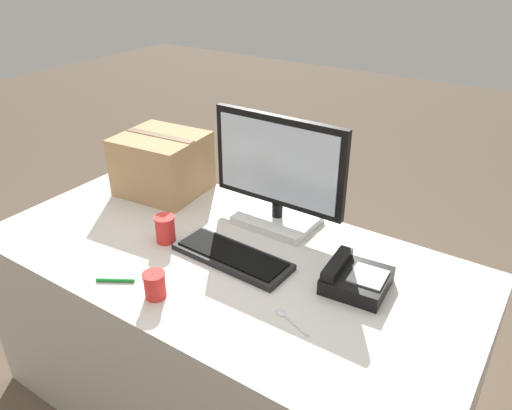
{
  "coord_description": "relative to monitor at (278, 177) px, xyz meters",
  "views": [
    {
      "loc": [
        0.93,
        -1.19,
        1.77
      ],
      "look_at": [
        0.04,
        0.15,
        0.91
      ],
      "focal_mm": 35.0,
      "sensor_mm": 36.0,
      "label": 1
    }
  ],
  "objects": [
    {
      "name": "spoon",
      "position": [
        0.32,
        -0.47,
        -0.2
      ],
      "size": [
        0.14,
        0.07,
        0.0
      ],
      "rotation": [
        0.0,
        0.0,
        2.78
      ],
      "color": "silver",
      "rests_on": "office_desk"
    },
    {
      "name": "paper_cup_right",
      "position": [
        -0.08,
        -0.61,
        -0.16
      ],
      "size": [
        0.07,
        0.07,
        0.09
      ],
      "color": "red",
      "rests_on": "office_desk"
    },
    {
      "name": "ground_plane",
      "position": [
        -0.04,
        -0.3,
        -0.96
      ],
      "size": [
        12.0,
        12.0,
        0.0
      ],
      "primitive_type": "plane",
      "color": "brown"
    },
    {
      "name": "keyboard",
      "position": [
        0.0,
        -0.31,
        -0.19
      ],
      "size": [
        0.45,
        0.18,
        0.03
      ],
      "rotation": [
        0.0,
        0.0,
        -0.04
      ],
      "color": "black",
      "rests_on": "office_desk"
    },
    {
      "name": "pen_marker",
      "position": [
        -0.24,
        -0.63,
        -0.2
      ],
      "size": [
        0.12,
        0.08,
        0.01
      ],
      "rotation": [
        0.0,
        0.0,
        0.55
      ],
      "color": "#198C33",
      "rests_on": "office_desk"
    },
    {
      "name": "paper_cup_left",
      "position": [
        -0.28,
        -0.35,
        -0.15
      ],
      "size": [
        0.08,
        0.08,
        0.1
      ],
      "color": "red",
      "rests_on": "office_desk"
    },
    {
      "name": "cardboard_box",
      "position": [
        -0.58,
        -0.03,
        -0.07
      ],
      "size": [
        0.38,
        0.35,
        0.26
      ],
      "rotation": [
        0.0,
        0.0,
        0.09
      ],
      "color": "tan",
      "rests_on": "office_desk"
    },
    {
      "name": "office_desk",
      "position": [
        -0.04,
        -0.3,
        -0.58
      ],
      "size": [
        1.8,
        0.9,
        0.76
      ],
      "color": "beige",
      "rests_on": "ground_plane"
    },
    {
      "name": "monitor",
      "position": [
        0.0,
        0.0,
        0.0
      ],
      "size": [
        0.56,
        0.23,
        0.45
      ],
      "color": "white",
      "rests_on": "office_desk"
    },
    {
      "name": "desk_phone",
      "position": [
        0.43,
        -0.21,
        -0.17
      ],
      "size": [
        0.21,
        0.21,
        0.08
      ],
      "rotation": [
        0.0,
        0.0,
        0.08
      ],
      "color": "black",
      "rests_on": "office_desk"
    }
  ]
}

